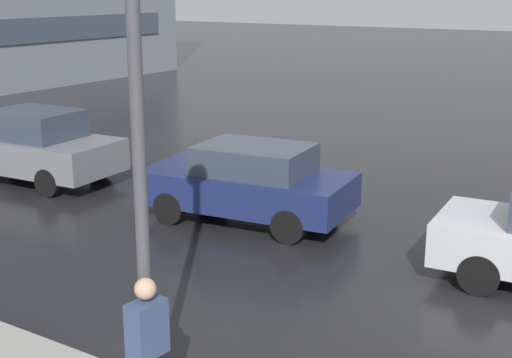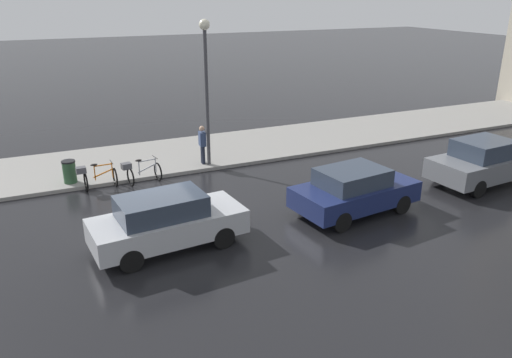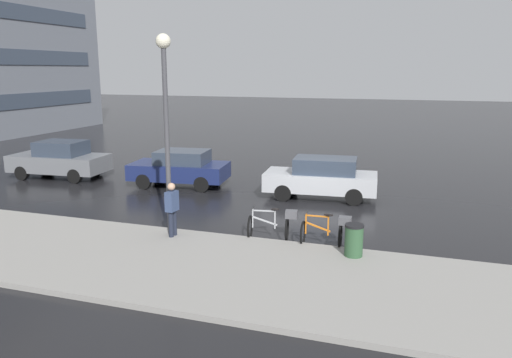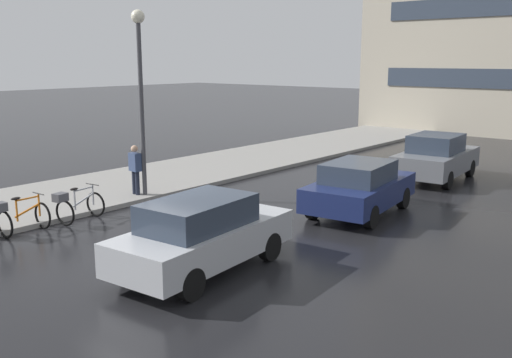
{
  "view_description": "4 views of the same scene",
  "coord_description": "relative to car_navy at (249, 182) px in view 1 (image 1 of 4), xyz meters",
  "views": [
    {
      "loc": [
        -9.13,
        -1.25,
        4.5
      ],
      "look_at": [
        0.12,
        4.68,
        1.54
      ],
      "focal_mm": 50.0,
      "sensor_mm": 36.0,
      "label": 1
    },
    {
      "loc": [
        14.52,
        -2.94,
        6.85
      ],
      "look_at": [
        0.13,
        3.6,
        0.87
      ],
      "focal_mm": 35.0,
      "sensor_mm": 36.0,
      "label": 2
    },
    {
      "loc": [
        -16.69,
        -3.49,
        4.91
      ],
      "look_at": [
        -1.42,
        1.55,
        1.37
      ],
      "focal_mm": 35.0,
      "sensor_mm": 36.0,
      "label": 3
    },
    {
      "loc": [
        10.19,
        -8.02,
        4.4
      ],
      "look_at": [
        -0.36,
        4.55,
        0.94
      ],
      "focal_mm": 40.0,
      "sensor_mm": 36.0,
      "label": 4
    }
  ],
  "objects": [
    {
      "name": "streetlamp",
      "position": [
        -6.23,
        -2.8,
        3.12
      ],
      "size": [
        0.41,
        0.41,
        5.88
      ],
      "color": "#424247",
      "rests_on": "ground"
    },
    {
      "name": "car_grey",
      "position": [
        -0.24,
        6.02,
        0.05
      ],
      "size": [
        2.26,
        4.5,
        1.71
      ],
      "color": "slate",
      "rests_on": "ground"
    },
    {
      "name": "car_navy",
      "position": [
        0.0,
        0.0,
        0.0
      ],
      "size": [
        2.4,
        4.3,
        1.54
      ],
      "color": "navy",
      "rests_on": "ground"
    },
    {
      "name": "pedestrian",
      "position": [
        -6.43,
        -2.99,
        0.19
      ],
      "size": [
        0.42,
        0.27,
        1.73
      ],
      "color": "#1E2333",
      "rests_on": "ground"
    }
  ]
}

